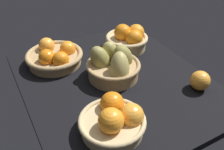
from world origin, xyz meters
TOP-DOWN VIEW (x-y plane):
  - market_tray at (0.00, 0.00)cm, footprint 84.00×72.00cm
  - basket_near_left at (-23.43, -17.34)cm, footprint 25.37×25.37cm
  - basket_center_pears at (-2.39, 0.67)cm, footprint 26.66×22.33cm
  - basket_far_left at (-19.66, 18.64)cm, footprint 20.68×20.68cm
  - basket_near_right at (23.77, -13.30)cm, footprint 21.54×21.54cm
  - loose_orange_front_gap at (21.06, 26.11)cm, footprint 7.69×7.69cm

SIDE VIEW (x-z plane):
  - market_tray at x=0.00cm, z-range 0.00..3.00cm
  - loose_orange_front_gap at x=21.06cm, z-range 3.00..10.69cm
  - basket_near_left at x=-23.43cm, z-range 1.90..11.82cm
  - basket_near_right at x=23.77cm, z-range 1.53..12.90cm
  - basket_far_left at x=-19.66cm, z-range 1.90..14.63cm
  - basket_center_pears at x=-2.39cm, z-range 0.60..16.41cm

